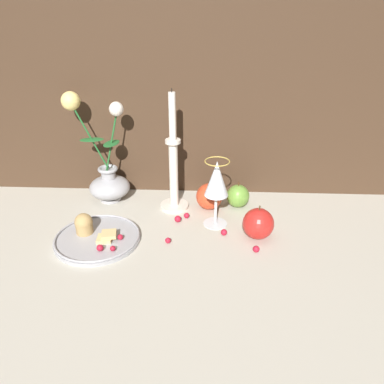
% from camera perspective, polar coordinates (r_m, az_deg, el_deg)
% --- Properties ---
extents(ground_plane, '(2.40, 2.40, 0.00)m').
position_cam_1_polar(ground_plane, '(1.06, -3.86, -5.41)').
color(ground_plane, '#B7B2A3').
rests_on(ground_plane, ground).
extents(vase, '(0.18, 0.13, 0.34)m').
position_cam_1_polar(vase, '(1.19, -12.98, 2.71)').
color(vase, '#A3A3A8').
rests_on(vase, ground_plane).
extents(plate_with_pastries, '(0.23, 0.23, 0.07)m').
position_cam_1_polar(plate_with_pastries, '(1.03, -14.50, -6.47)').
color(plate_with_pastries, '#A3A3A8').
rests_on(plate_with_pastries, ground_plane).
extents(wine_glass, '(0.07, 0.07, 0.19)m').
position_cam_1_polar(wine_glass, '(1.01, 3.77, 1.64)').
color(wine_glass, silver).
rests_on(wine_glass, ground_plane).
extents(candlestick, '(0.09, 0.09, 0.36)m').
position_cam_1_polar(candlestick, '(1.10, -2.82, 3.17)').
color(candlestick, silver).
rests_on(candlestick, ground_plane).
extents(apple_beside_vase, '(0.08, 0.08, 0.09)m').
position_cam_1_polar(apple_beside_vase, '(1.13, 2.65, -0.67)').
color(apple_beside_vase, '#D14223').
rests_on(apple_beside_vase, ground_plane).
extents(apple_near_glass, '(0.07, 0.07, 0.08)m').
position_cam_1_polar(apple_near_glass, '(1.15, 7.01, -0.61)').
color(apple_near_glass, '#669938').
rests_on(apple_near_glass, ground_plane).
extents(apple_at_table_edge, '(0.08, 0.08, 0.10)m').
position_cam_1_polar(apple_at_table_edge, '(1.01, 10.06, -4.77)').
color(apple_at_table_edge, red).
rests_on(apple_at_table_edge, ground_plane).
extents(berry_near_plate, '(0.02, 0.02, 0.02)m').
position_cam_1_polar(berry_near_plate, '(0.99, -3.68, -7.38)').
color(berry_near_plate, '#AD192D').
rests_on(berry_near_plate, ground_plane).
extents(berry_front_center, '(0.02, 0.02, 0.02)m').
position_cam_1_polar(berry_front_center, '(1.07, -2.17, -4.12)').
color(berry_front_center, '#AD192D').
rests_on(berry_front_center, ground_plane).
extents(berry_by_glass_stem, '(0.02, 0.02, 0.02)m').
position_cam_1_polar(berry_by_glass_stem, '(0.97, 9.75, -8.57)').
color(berry_by_glass_stem, '#AD192D').
rests_on(berry_by_glass_stem, ground_plane).
extents(berry_under_candlestick, '(0.02, 0.02, 0.02)m').
position_cam_1_polar(berry_under_candlestick, '(1.09, -0.84, -3.60)').
color(berry_under_candlestick, '#AD192D').
rests_on(berry_under_candlestick, ground_plane).
extents(berry_far_right, '(0.02, 0.02, 0.02)m').
position_cam_1_polar(berry_far_right, '(1.02, 4.88, -6.14)').
color(berry_far_right, '#AD192D').
rests_on(berry_far_right, ground_plane).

